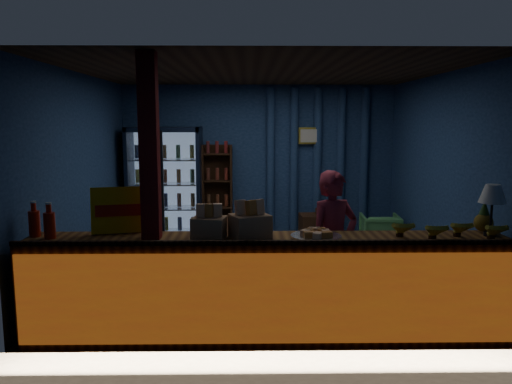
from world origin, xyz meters
The scene contains 19 objects.
ground centered at (0.00, 0.00, 0.00)m, with size 4.60×4.60×0.00m, color #515154.
room_walls centered at (0.00, 0.00, 1.57)m, with size 4.60×4.60×4.60m.
counter centered at (0.00, -1.91, 0.48)m, with size 4.40×0.57×0.99m.
support_post centered at (-1.05, -1.90, 1.30)m, with size 0.16×0.16×2.60m, color maroon.
beverage_cooler centered at (-1.55, 1.92, 0.93)m, with size 1.20×0.62×1.90m.
bottle_shelf centered at (-0.70, 2.06, 0.79)m, with size 0.50×0.28×1.60m.
curtain_folds centered at (1.00, 2.14, 1.30)m, with size 1.74×0.14×2.50m.
framed_picture centered at (0.85, 2.10, 1.75)m, with size 0.36×0.04×0.28m.
shopkeeper centered at (0.69, -1.37, 0.75)m, with size 0.55×0.36×1.51m, color maroon.
green_chair centered at (1.90, 1.34, 0.27)m, with size 0.58×0.60×0.54m, color #56AD5B.
side_table centered at (0.94, 1.45, 0.26)m, with size 0.61×0.46×0.63m.
yellow_sign centered at (-1.38, -1.68, 1.17)m, with size 0.56×0.22×0.44m.
soda_bottles centered at (-2.05, -1.87, 1.08)m, with size 0.27×0.18×0.33m.
snack_box_left centered at (-0.16, -1.90, 1.07)m, with size 0.41×0.38×0.35m.
snack_box_centre centered at (-0.53, -1.89, 1.06)m, with size 0.33×0.29×0.31m.
pastry_tray centered at (0.44, -1.92, 0.98)m, with size 0.47×0.47×0.08m.
banana_bunches centered at (1.61, -1.97, 1.03)m, with size 1.03×0.30×0.17m.
table_lamp centered at (2.05, -1.87, 1.32)m, with size 0.24×0.24×0.48m.
pineapple centered at (2.05, -1.73, 1.08)m, with size 0.18×0.18×0.30m.
Camera 1 is at (-0.17, -6.32, 2.01)m, focal length 35.00 mm.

